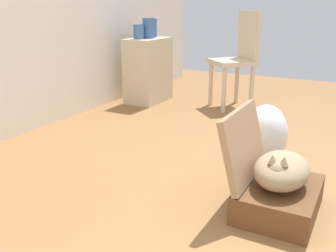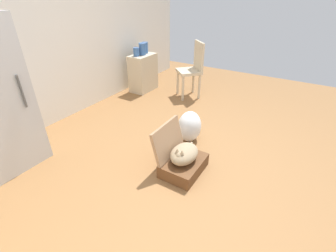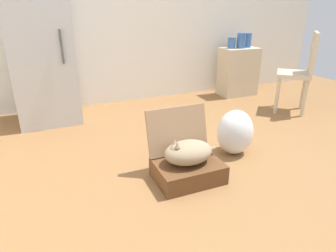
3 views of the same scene
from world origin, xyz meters
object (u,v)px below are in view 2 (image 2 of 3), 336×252
plastic_bag_white (189,126)px  vase_round (142,49)px  vase_tall (136,52)px  chair (193,68)px  side_table (143,73)px  vase_short (145,48)px  cat (184,154)px  suitcase_base (184,166)px

plastic_bag_white → vase_round: size_ratio=1.97×
vase_tall → chair: chair is taller
chair → side_table: bearing=-123.4°
vase_short → chair: 1.05m
chair → vase_short: bearing=-131.5°
cat → chair: size_ratio=0.47×
suitcase_base → vase_round: vase_round is taller
cat → vase_round: vase_round is taller
cat → vase_tall: (1.67, 1.94, 0.55)m
suitcase_base → vase_short: bearing=44.9°
side_table → chair: (0.23, -0.98, 0.19)m
vase_tall → vase_short: vase_short is taller
plastic_bag_white → vase_round: 2.13m
side_table → chair: size_ratio=0.71×
plastic_bag_white → chair: 1.62m
suitcase_base → cat: cat is taller
suitcase_base → vase_tall: 2.66m
vase_round → suitcase_base: bearing=-133.6°
plastic_bag_white → vase_tall: size_ratio=2.75×
plastic_bag_white → vase_tall: (1.06, 1.69, 0.58)m
suitcase_base → plastic_bag_white: size_ratio=1.22×
cat → side_table: 2.63m
vase_tall → vase_round: size_ratio=0.71×
vase_tall → suitcase_base: bearing=-130.8°
suitcase_base → vase_short: vase_short is taller
vase_tall → vase_round: vase_round is taller
suitcase_base → cat: 0.17m
vase_short → chair: bearing=-84.9°
vase_round → plastic_bag_white: bearing=-126.0°
cat → vase_tall: size_ratio=3.06×
plastic_bag_white → chair: size_ratio=0.42×
suitcase_base → plastic_bag_white: 0.67m
chair → cat: bearing=-22.1°
suitcase_base → plastic_bag_white: (0.61, 0.25, 0.14)m
vase_short → vase_tall: bearing=-179.6°
plastic_bag_white → vase_tall: bearing=57.9°
cat → vase_short: bearing=44.8°
cat → plastic_bag_white: 0.66m
suitcase_base → chair: chair is taller
vase_short → cat: bearing=-135.2°
cat → vase_short: vase_short is taller
side_table → vase_round: size_ratio=3.30×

